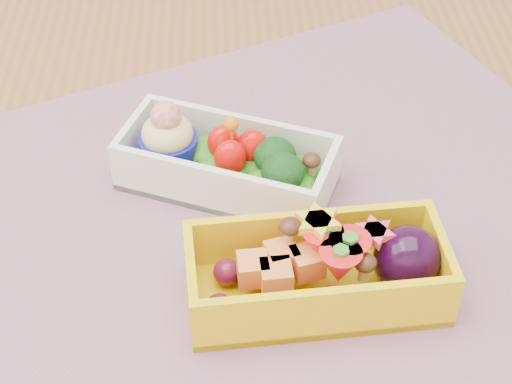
{
  "coord_description": "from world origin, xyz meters",
  "views": [
    {
      "loc": [
        -0.01,
        -0.42,
        1.17
      ],
      "look_at": [
        0.01,
        -0.01,
        0.79
      ],
      "focal_mm": 57.57,
      "sensor_mm": 36.0,
      "label": 1
    }
  ],
  "objects_px": {
    "bento_yellow": "(323,271)",
    "placemat": "(246,237)",
    "table": "(249,311)",
    "bento_white": "(226,162)"
  },
  "relations": [
    {
      "from": "bento_yellow",
      "to": "placemat",
      "type": "bearing_deg",
      "value": 124.94
    },
    {
      "from": "table",
      "to": "placemat",
      "type": "distance_m",
      "value": 0.1
    },
    {
      "from": "placemat",
      "to": "bento_yellow",
      "type": "xyz_separation_m",
      "value": [
        0.05,
        -0.06,
        0.03
      ]
    },
    {
      "from": "table",
      "to": "placemat",
      "type": "bearing_deg",
      "value": -97.81
    },
    {
      "from": "table",
      "to": "bento_yellow",
      "type": "relative_size",
      "value": 6.98
    },
    {
      "from": "table",
      "to": "placemat",
      "type": "height_order",
      "value": "placemat"
    },
    {
      "from": "bento_white",
      "to": "table",
      "type": "bearing_deg",
      "value": -48.52
    },
    {
      "from": "table",
      "to": "bento_yellow",
      "type": "distance_m",
      "value": 0.15
    },
    {
      "from": "table",
      "to": "bento_yellow",
      "type": "bearing_deg",
      "value": -57.78
    },
    {
      "from": "bento_white",
      "to": "placemat",
      "type": "bearing_deg",
      "value": -55.07
    }
  ]
}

